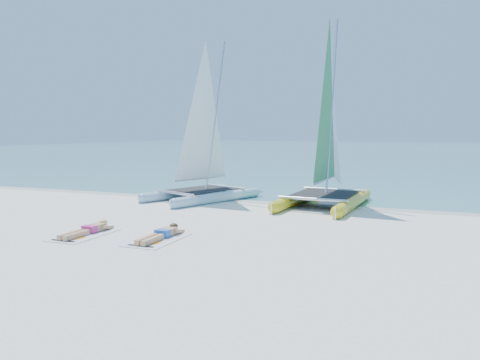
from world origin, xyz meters
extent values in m
plane|color=white|center=(0.00, 0.00, 0.00)|extent=(140.00, 140.00, 0.00)
cube|color=#73BDC0|center=(0.00, 63.00, 0.01)|extent=(140.00, 115.00, 0.01)
cube|color=silver|center=(0.00, 5.50, 0.00)|extent=(140.00, 1.40, 0.01)
cylinder|color=#B4D9ED|center=(-3.17, 5.31, 0.19)|extent=(1.97, 4.11, 0.38)
cone|color=#B4D9ED|center=(-2.28, 7.49, 0.19)|extent=(0.54, 0.64, 0.36)
cylinder|color=#B4D9ED|center=(-1.41, 4.58, 0.19)|extent=(1.97, 4.11, 0.38)
cone|color=#B4D9ED|center=(-0.51, 6.77, 0.19)|extent=(0.54, 0.64, 0.36)
cube|color=black|center=(-2.29, 4.94, 0.41)|extent=(2.59, 2.88, 0.03)
cylinder|color=silver|center=(-2.00, 5.65, 3.35)|extent=(0.51, 1.08, 5.90)
cylinder|color=yellow|center=(1.48, 5.23, 0.21)|extent=(0.73, 4.69, 0.41)
cone|color=yellow|center=(1.65, 7.80, 0.21)|extent=(0.43, 0.62, 0.39)
cylinder|color=yellow|center=(3.56, 5.09, 0.21)|extent=(0.73, 4.69, 0.41)
cone|color=yellow|center=(3.74, 7.66, 0.21)|extent=(0.43, 0.62, 0.39)
cube|color=black|center=(2.52, 5.16, 0.45)|extent=(2.18, 2.70, 0.03)
cylinder|color=silver|center=(2.58, 6.00, 3.66)|extent=(0.18, 1.23, 6.44)
cube|color=white|center=(-2.32, -1.94, 0.01)|extent=(1.00, 1.85, 0.02)
cube|color=tan|center=(-2.32, -1.51, 0.12)|extent=(0.36, 0.55, 0.17)
cube|color=#D13186|center=(-2.32, -1.71, 0.12)|extent=(0.37, 0.22, 0.17)
cube|color=tan|center=(-2.32, -2.31, 0.09)|extent=(0.31, 0.85, 0.13)
sphere|color=tan|center=(-2.32, -1.14, 0.16)|extent=(0.21, 0.21, 0.21)
ellipsoid|color=#D5B664|center=(-2.32, -1.13, 0.20)|extent=(0.22, 0.24, 0.15)
cube|color=white|center=(-0.25, -1.69, 0.01)|extent=(1.00, 1.85, 0.02)
cube|color=tan|center=(-0.25, -1.26, 0.12)|extent=(0.36, 0.55, 0.17)
cube|color=blue|center=(-0.25, -1.46, 0.12)|extent=(0.37, 0.22, 0.17)
cube|color=tan|center=(-0.25, -2.06, 0.09)|extent=(0.31, 0.85, 0.13)
sphere|color=tan|center=(-0.25, -0.89, 0.16)|extent=(0.21, 0.21, 0.21)
ellipsoid|color=#3A2915|center=(-0.25, -0.88, 0.20)|extent=(0.22, 0.24, 0.15)
camera|label=1|loc=(5.82, -11.53, 2.67)|focal=35.00mm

